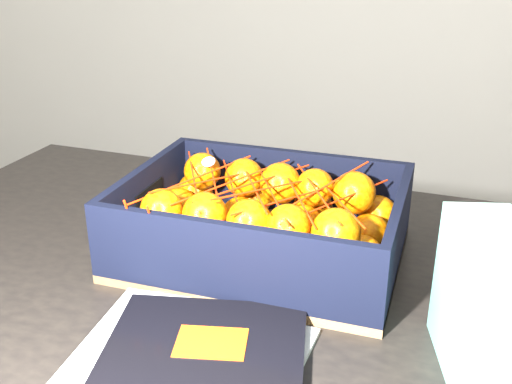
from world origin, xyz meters
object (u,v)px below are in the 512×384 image
(table, at_px, (248,354))
(produce_crate, at_px, (263,234))
(retail_carton, at_px, (479,293))
(magazine_stack, at_px, (179,382))

(table, relative_size, produce_crate, 3.27)
(produce_crate, xyz_separation_m, retail_carton, (0.28, -0.14, 0.04))
(magazine_stack, bearing_deg, produce_crate, 91.05)
(table, distance_m, magazine_stack, 0.22)
(magazine_stack, height_order, retail_carton, retail_carton)
(magazine_stack, distance_m, produce_crate, 0.29)
(produce_crate, bearing_deg, magazine_stack, -88.95)
(magazine_stack, bearing_deg, table, 88.60)
(produce_crate, bearing_deg, table, -83.78)
(table, distance_m, produce_crate, 0.16)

